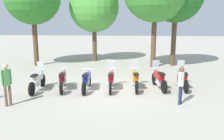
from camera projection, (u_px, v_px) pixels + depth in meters
name	position (u px, v px, depth m)	size (l,w,h in m)	color
ground_plane	(111.00, 89.00, 12.16)	(80.00, 80.00, 0.00)	#ADA899
motorcycle_0	(37.00, 80.00, 11.87)	(0.62, 2.19, 1.37)	black
motorcycle_1	(63.00, 80.00, 12.03)	(0.65, 2.18, 0.99)	black
motorcycle_2	(87.00, 80.00, 11.94)	(0.62, 2.19, 0.99)	black
motorcycle_3	(111.00, 80.00, 12.04)	(0.62, 2.19, 1.37)	black
motorcycle_4	(135.00, 79.00, 12.14)	(0.62, 2.19, 1.37)	black
motorcycle_5	(159.00, 79.00, 12.24)	(0.70, 2.16, 1.37)	black
motorcycle_6	(183.00, 78.00, 12.28)	(0.62, 2.19, 1.37)	black
person_0	(7.00, 81.00, 9.67)	(0.35, 0.33, 1.77)	brown
person_1	(181.00, 82.00, 9.89)	(0.28, 0.40, 1.61)	#232D4C
tree_1	(94.00, 7.00, 19.52)	(4.03, 4.03, 6.44)	brown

